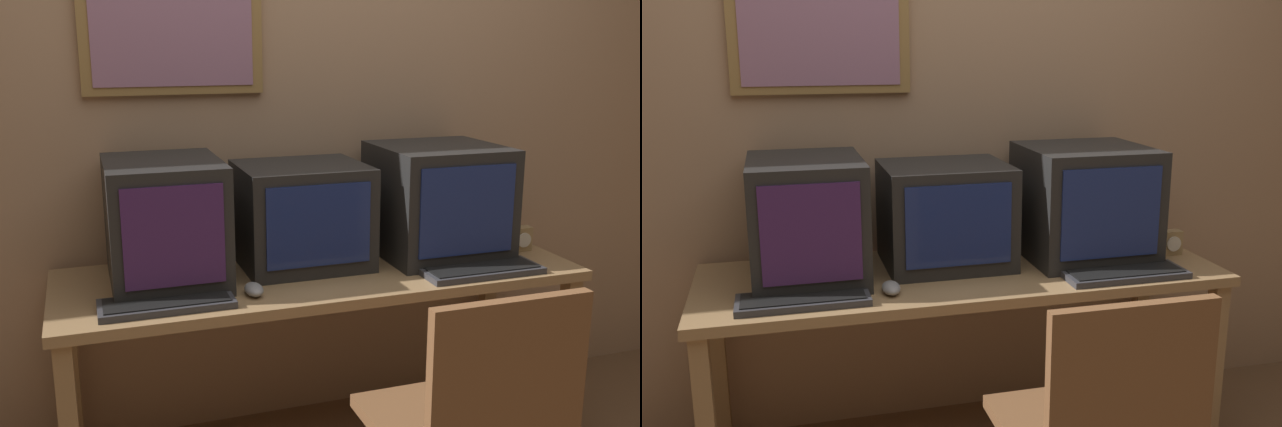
{
  "view_description": "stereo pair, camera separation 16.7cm",
  "coord_description": "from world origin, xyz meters",
  "views": [
    {
      "loc": [
        -0.79,
        -1.47,
        1.54
      ],
      "look_at": [
        0.0,
        0.86,
        0.95
      ],
      "focal_mm": 40.0,
      "sensor_mm": 36.0,
      "label": 1
    },
    {
      "loc": [
        -0.63,
        -1.52,
        1.54
      ],
      "look_at": [
        0.0,
        0.86,
        0.95
      ],
      "focal_mm": 40.0,
      "sensor_mm": 36.0,
      "label": 2
    }
  ],
  "objects": [
    {
      "name": "desk_clock",
      "position": [
        0.84,
        0.85,
        0.78
      ],
      "size": [
        0.08,
        0.05,
        0.09
      ],
      "color": "#A38456",
      "rests_on": "desk"
    },
    {
      "name": "keyboard_side",
      "position": [
        0.54,
        0.65,
        0.75
      ],
      "size": [
        0.44,
        0.17,
        0.03
      ],
      "color": "#333338",
      "rests_on": "desk"
    },
    {
      "name": "monitor_center",
      "position": [
        -0.04,
        0.96,
        0.92
      ],
      "size": [
        0.46,
        0.41,
        0.38
      ],
      "color": "black",
      "rests_on": "desk"
    },
    {
      "name": "keyboard_main",
      "position": [
        -0.57,
        0.67,
        0.75
      ],
      "size": [
        0.42,
        0.17,
        0.03
      ],
      "color": "#333338",
      "rests_on": "desk"
    },
    {
      "name": "mouse_near_keyboard",
      "position": [
        -0.29,
        0.69,
        0.75
      ],
      "size": [
        0.06,
        0.11,
        0.04
      ],
      "color": "gray",
      "rests_on": "desk"
    },
    {
      "name": "desk",
      "position": [
        0.0,
        0.86,
        0.66
      ],
      "size": [
        1.87,
        0.65,
        0.73
      ],
      "color": "#99754C",
      "rests_on": "ground_plane"
    },
    {
      "name": "monitor_left",
      "position": [
        -0.54,
        0.93,
        0.95
      ],
      "size": [
        0.38,
        0.48,
        0.42
      ],
      "color": "black",
      "rests_on": "desk"
    },
    {
      "name": "wall_back",
      "position": [
        -0.0,
        1.24,
        1.3
      ],
      "size": [
        8.0,
        0.08,
        2.6
      ],
      "color": "tan",
      "rests_on": "ground_plane"
    },
    {
      "name": "monitor_right",
      "position": [
        0.5,
        0.92,
        0.95
      ],
      "size": [
        0.46,
        0.46,
        0.43
      ],
      "color": "black",
      "rests_on": "desk"
    }
  ]
}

